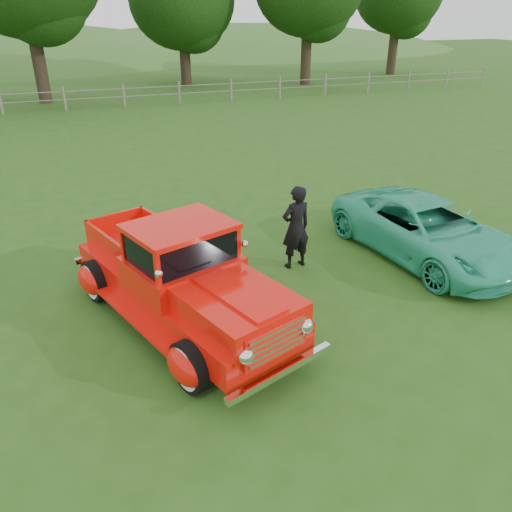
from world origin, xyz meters
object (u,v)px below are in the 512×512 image
object	(u,v)px
red_pickup	(181,279)
teal_sedan	(426,230)
man	(296,227)
tree_near_east	(182,0)

from	to	relation	value
red_pickup	teal_sedan	xyz separation A→B (m)	(5.31, 0.66, -0.19)
teal_sedan	man	xyz separation A→B (m)	(-2.75, 0.52, 0.24)
teal_sedan	man	bearing A→B (deg)	161.94
tree_near_east	teal_sedan	distance (m)	28.02
tree_near_east	red_pickup	bearing A→B (deg)	-103.10
teal_sedan	red_pickup	bearing A→B (deg)	179.74
red_pickup	teal_sedan	distance (m)	5.36
tree_near_east	teal_sedan	xyz separation A→B (m)	(-1.26, -27.61, -4.64)
tree_near_east	teal_sedan	bearing A→B (deg)	-92.62
red_pickup	man	distance (m)	2.82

